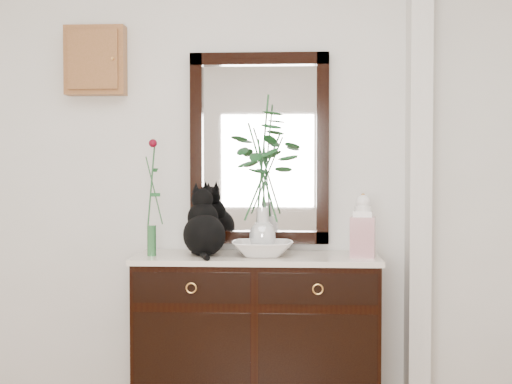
# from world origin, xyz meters

# --- Properties ---
(wall_back) EXTENTS (3.60, 0.04, 2.70)m
(wall_back) POSITION_xyz_m (0.00, 1.98, 1.35)
(wall_back) COLOR silver
(wall_back) RESTS_ON ground
(pilaster) EXTENTS (0.12, 0.20, 2.70)m
(pilaster) POSITION_xyz_m (1.00, 1.90, 1.35)
(pilaster) COLOR silver
(pilaster) RESTS_ON ground
(sideboard) EXTENTS (1.33, 0.52, 0.82)m
(sideboard) POSITION_xyz_m (0.10, 1.73, 0.47)
(sideboard) COLOR black
(sideboard) RESTS_ON ground
(wall_mirror) EXTENTS (0.80, 0.06, 1.10)m
(wall_mirror) POSITION_xyz_m (0.10, 1.97, 1.44)
(wall_mirror) COLOR black
(wall_mirror) RESTS_ON wall_back
(key_cabinet) EXTENTS (0.35, 0.10, 0.40)m
(key_cabinet) POSITION_xyz_m (-0.85, 1.94, 1.95)
(key_cabinet) COLOR brown
(key_cabinet) RESTS_ON wall_back
(cat) EXTENTS (0.34, 0.38, 0.37)m
(cat) POSITION_xyz_m (-0.19, 1.71, 1.04)
(cat) COLOR black
(cat) RESTS_ON sideboard
(lotus_bowl) EXTENTS (0.34, 0.34, 0.08)m
(lotus_bowl) POSITION_xyz_m (0.13, 1.69, 0.89)
(lotus_bowl) COLOR white
(lotus_bowl) RESTS_ON sideboard
(vase_branches) EXTENTS (0.46, 0.46, 0.86)m
(vase_branches) POSITION_xyz_m (0.13, 1.69, 1.30)
(vase_branches) COLOR silver
(vase_branches) RESTS_ON lotus_bowl
(bud_vase_rose) EXTENTS (0.10, 0.10, 0.64)m
(bud_vase_rose) POSITION_xyz_m (-0.47, 1.66, 1.17)
(bud_vase_rose) COLOR #2D6435
(bud_vase_rose) RESTS_ON sideboard
(ginger_jar) EXTENTS (0.15, 0.15, 0.35)m
(ginger_jar) POSITION_xyz_m (0.67, 1.67, 1.02)
(ginger_jar) COLOR silver
(ginger_jar) RESTS_ON sideboard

